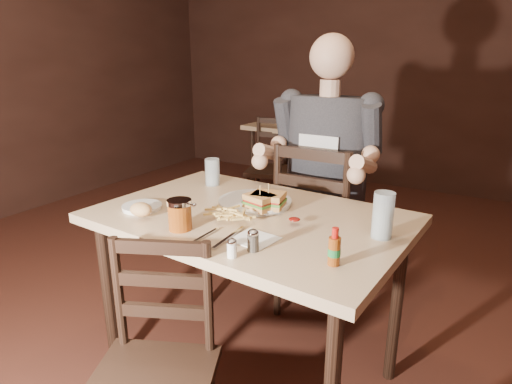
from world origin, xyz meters
The scene contains 24 objects.
room_shell centered at (0.00, 0.00, 1.40)m, with size 7.00×7.00×7.00m.
main_table centered at (-0.08, 0.15, 0.69)m, with size 1.28×0.91×0.77m.
bg_table centered at (-0.94, 2.50, 0.68)m, with size 0.85×0.85×0.77m.
chair_far centered at (0.00, 0.80, 0.48)m, with size 0.45×0.49×0.97m, color black, non-canonical shape.
chair_near centered at (-0.07, -0.46, 0.41)m, with size 0.38×0.42×0.82m, color black, non-canonical shape.
bg_chair_far centered at (-0.94, 3.05, 0.45)m, with size 0.41×0.45×0.90m, color black, non-canonical shape.
bg_chair_near centered at (-0.94, 1.95, 0.43)m, with size 0.40×0.44×0.87m, color black, non-canonical shape.
diner centered at (0.00, 0.75, 0.99)m, with size 0.57×0.45×0.98m, color #343238, non-canonical shape.
dinner_plate centered at (-0.12, 0.26, 0.78)m, with size 0.30×0.30×0.02m, color white.
sandwich_left centered at (-0.03, 0.23, 0.84)m, with size 0.13×0.10×0.11m, color #D7984B, non-canonical shape.
sandwich_right centered at (-0.05, 0.19, 0.84)m, with size 0.11×0.09×0.10m, color #D7984B, non-canonical shape.
fries_pile centered at (-0.10, 0.05, 0.81)m, with size 0.22×0.16×0.04m, color tan, non-canonical shape.
ketchup_dollop centered at (0.13, 0.14, 0.79)m, with size 0.04×0.04×0.01m, color maroon.
glass_left centered at (-0.45, 0.42, 0.84)m, with size 0.07×0.07×0.13m, color silver.
glass_right centered at (0.44, 0.19, 0.85)m, with size 0.07×0.07×0.17m, color silver.
hot_sauce centered at (0.37, -0.10, 0.83)m, with size 0.04×0.04×0.12m, color #7C380E, non-canonical shape.
salt_shaker centered at (0.07, -0.21, 0.80)m, with size 0.03×0.03×0.06m, color white, non-canonical shape.
pepper_shaker centered at (0.11, -0.13, 0.80)m, with size 0.04×0.04×0.07m, color #38332D, non-canonical shape.
syrup_dispenser centered at (-0.22, -0.11, 0.83)m, with size 0.09×0.09×0.11m, color #7C380E, non-canonical shape.
napkin centered at (0.06, -0.05, 0.77)m, with size 0.15×0.14×0.00m, color white.
knife centered at (-0.02, -0.09, 0.78)m, with size 0.01×0.21×0.01m, color silver.
fork centered at (-0.10, -0.11, 0.78)m, with size 0.01×0.14×0.00m, color silver.
side_plate centered at (-0.50, -0.02, 0.78)m, with size 0.16×0.16×0.01m, color white.
bread_roll centered at (-0.42, -0.11, 0.81)m, with size 0.09×0.08×0.05m, color tan.
Camera 1 is at (0.75, -1.23, 1.38)m, focal length 30.00 mm.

